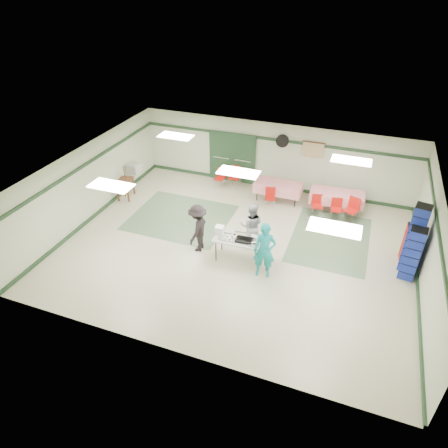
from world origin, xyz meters
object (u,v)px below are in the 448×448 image
(serving_table, at_px, (244,241))
(office_printer, at_px, (134,168))
(crate_stack_red, at_px, (410,243))
(chair_loose_b, at_px, (220,176))
(chair_a, at_px, (337,207))
(crate_stack_blue_b, at_px, (414,239))
(broom, at_px, (126,180))
(dining_table_a, at_px, (337,197))
(dining_table_b, at_px, (278,187))
(volunteer_grey, at_px, (251,226))
(printer_table, at_px, (125,183))
(chair_b, at_px, (317,203))
(crate_stack_blue_a, at_px, (412,254))
(chair_loose_a, at_px, (236,174))
(chair_d, at_px, (270,195))
(volunteer_teal, at_px, (265,251))
(chair_c, at_px, (353,207))
(volunteer_dark, at_px, (198,228))

(serving_table, height_order, office_printer, office_printer)
(crate_stack_red, bearing_deg, chair_loose_b, 160.30)
(chair_a, height_order, crate_stack_blue_b, crate_stack_blue_b)
(broom, bearing_deg, office_printer, 75.32)
(dining_table_a, distance_m, dining_table_b, 2.20)
(dining_table_a, bearing_deg, chair_loose_b, 172.64)
(volunteer_grey, relative_size, office_printer, 3.29)
(serving_table, xyz_separation_m, printer_table, (-5.56, 2.18, -0.09))
(chair_b, height_order, crate_stack_blue_a, crate_stack_blue_a)
(chair_a, bearing_deg, office_printer, 173.74)
(chair_loose_a, xyz_separation_m, broom, (-3.82, -2.14, 0.09))
(chair_loose_b, distance_m, office_printer, 3.47)
(volunteer_grey, height_order, printer_table, volunteer_grey)
(serving_table, bearing_deg, chair_b, 61.45)
(chair_d, distance_m, crate_stack_blue_a, 5.47)
(volunteer_teal, distance_m, crate_stack_blue_b, 4.35)
(serving_table, xyz_separation_m, crate_stack_blue_a, (4.74, 0.90, 0.13))
(serving_table, relative_size, volunteer_grey, 1.20)
(printer_table, height_order, office_printer, office_printer)
(volunteer_teal, relative_size, chair_b, 2.14)
(crate_stack_blue_a, relative_size, broom, 1.35)
(chair_a, relative_size, broom, 0.64)
(dining_table_b, bearing_deg, office_printer, -168.91)
(crate_stack_blue_a, xyz_separation_m, printer_table, (-10.30, 1.28, -0.22))
(serving_table, xyz_separation_m, crate_stack_red, (4.74, 1.75, -0.09))
(volunteer_grey, relative_size, crate_stack_red, 1.25)
(chair_loose_b, xyz_separation_m, crate_stack_blue_a, (7.15, -3.41, 0.36))
(chair_a, distance_m, chair_loose_b, 4.84)
(office_printer, bearing_deg, serving_table, -21.89)
(serving_table, relative_size, crate_stack_red, 1.49)
(serving_table, bearing_deg, dining_table_a, 57.67)
(dining_table_b, bearing_deg, chair_c, -11.23)
(volunteer_grey, distance_m, dining_table_a, 3.97)
(dining_table_b, height_order, office_printer, office_printer)
(volunteer_grey, bearing_deg, dining_table_a, -138.55)
(volunteer_teal, relative_size, crate_stack_blue_b, 0.80)
(chair_loose_b, distance_m, printer_table, 3.81)
(chair_loose_a, distance_m, chair_loose_b, 0.63)
(dining_table_a, relative_size, broom, 1.59)
(crate_stack_blue_b, bearing_deg, office_printer, 170.90)
(broom, bearing_deg, chair_c, 0.76)
(chair_b, xyz_separation_m, crate_stack_blue_a, (3.07, -2.56, 0.34))
(chair_b, relative_size, chair_c, 0.89)
(volunteer_teal, bearing_deg, crate_stack_blue_b, 15.13)
(chair_loose_b, distance_m, crate_stack_blue_a, 7.93)
(volunteer_dark, height_order, chair_b, volunteer_dark)
(chair_c, height_order, crate_stack_blue_a, crate_stack_blue_a)
(chair_c, relative_size, chair_loose_a, 1.01)
(volunteer_teal, bearing_deg, chair_c, 52.72)
(broom, bearing_deg, crate_stack_blue_a, -14.62)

